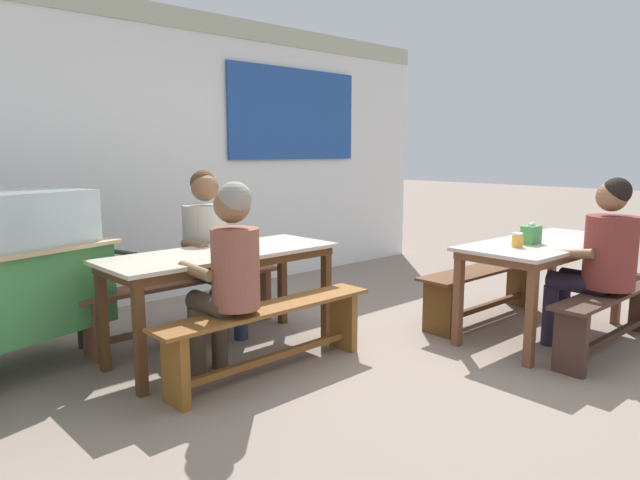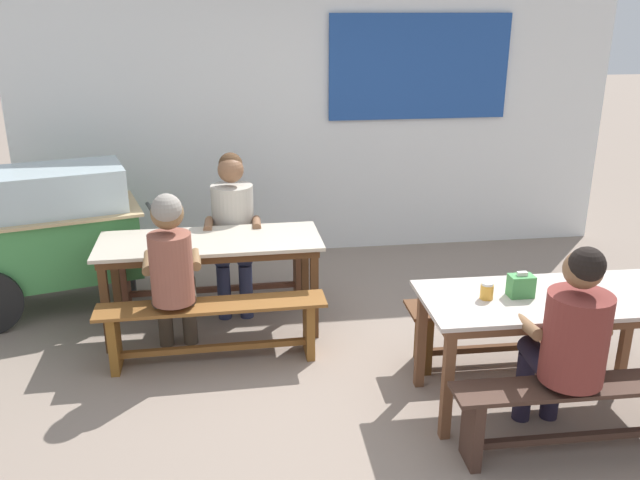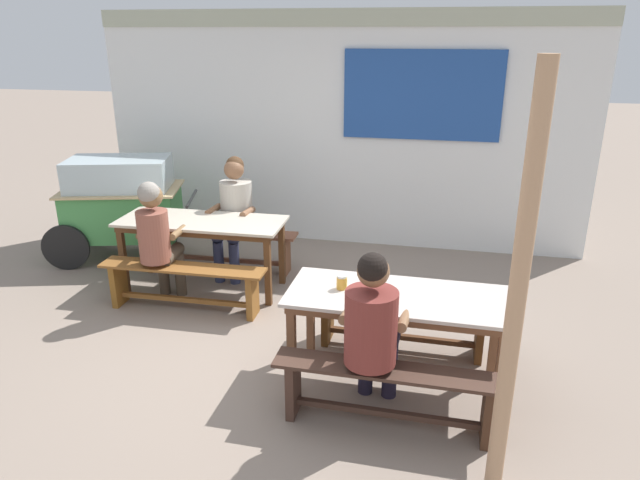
% 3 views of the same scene
% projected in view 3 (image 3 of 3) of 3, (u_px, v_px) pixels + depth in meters
% --- Properties ---
extents(ground_plane, '(40.00, 40.00, 0.00)m').
position_uv_depth(ground_plane, '(280.00, 345.00, 4.99)').
color(ground_plane, gray).
extents(backdrop_wall, '(6.01, 0.23, 2.83)m').
position_uv_depth(backdrop_wall, '(341.00, 126.00, 7.00)').
color(backdrop_wall, white).
rests_on(backdrop_wall, ground_plane).
extents(dining_table_far, '(1.72, 0.69, 0.76)m').
position_uv_depth(dining_table_far, '(202.00, 227.00, 5.88)').
color(dining_table_far, beige).
rests_on(dining_table_far, ground_plane).
extents(dining_table_near, '(1.64, 0.72, 0.76)m').
position_uv_depth(dining_table_near, '(398.00, 304.00, 4.21)').
color(dining_table_near, beige).
rests_on(dining_table_near, ground_plane).
extents(bench_far_back, '(1.73, 0.30, 0.46)m').
position_uv_depth(bench_far_back, '(222.00, 243.00, 6.49)').
color(bench_far_back, brown).
rests_on(bench_far_back, ground_plane).
extents(bench_far_front, '(1.63, 0.31, 0.46)m').
position_uv_depth(bench_far_front, '(183.00, 281.00, 5.51)').
color(bench_far_front, brown).
rests_on(bench_far_front, ground_plane).
extents(bench_near_back, '(1.53, 0.34, 0.46)m').
position_uv_depth(bench_near_back, '(402.00, 317.00, 4.83)').
color(bench_near_back, '#55321C').
rests_on(bench_near_back, ground_plane).
extents(bench_near_front, '(1.56, 0.27, 0.46)m').
position_uv_depth(bench_near_front, '(387.00, 389.00, 3.85)').
color(bench_near_front, '#412B21').
rests_on(bench_near_front, ground_plane).
extents(food_cart, '(1.82, 1.20, 1.20)m').
position_uv_depth(food_cart, '(121.00, 201.00, 6.73)').
color(food_cart, '#46964C').
rests_on(food_cart, ground_plane).
extents(person_near_front, '(0.47, 0.60, 1.28)m').
position_uv_depth(person_near_front, '(373.00, 326.00, 3.79)').
color(person_near_front, '#211C2F').
rests_on(person_near_front, ground_plane).
extents(person_left_back_turned, '(0.42, 0.52, 1.28)m').
position_uv_depth(person_left_back_turned, '(157.00, 234.00, 5.47)').
color(person_left_back_turned, '#4C3F31').
rests_on(person_left_back_turned, ground_plane).
extents(person_center_facing, '(0.47, 0.59, 1.31)m').
position_uv_depth(person_center_facing, '(234.00, 208.00, 6.25)').
color(person_center_facing, '#2B314F').
rests_on(person_center_facing, ground_plane).
extents(tissue_box, '(0.15, 0.10, 0.16)m').
position_uv_depth(tissue_box, '(371.00, 282.00, 4.22)').
color(tissue_box, '#3F8C47').
rests_on(tissue_box, dining_table_near).
extents(condiment_jar, '(0.08, 0.08, 0.11)m').
position_uv_depth(condiment_jar, '(342.00, 282.00, 4.27)').
color(condiment_jar, gold).
rests_on(condiment_jar, dining_table_near).
extents(wooden_support_post, '(0.10, 0.10, 2.48)m').
position_uv_depth(wooden_support_post, '(517.00, 299.00, 3.02)').
color(wooden_support_post, tan).
rests_on(wooden_support_post, ground_plane).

